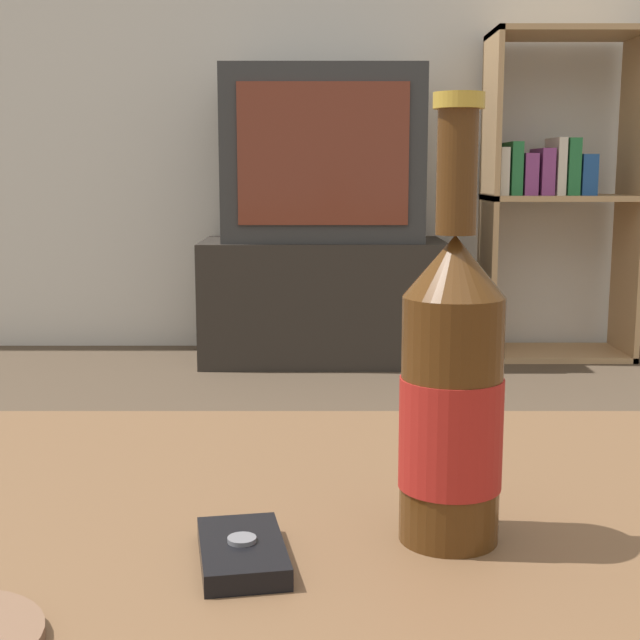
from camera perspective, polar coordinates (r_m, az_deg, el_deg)
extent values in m
cube|color=beige|center=(3.53, -0.67, 19.58)|extent=(8.00, 0.05, 2.60)
cube|color=#28231E|center=(3.23, 0.36, 1.26)|extent=(0.86, 0.42, 0.44)
cube|color=#2D2D2D|center=(3.20, 0.36, 10.51)|extent=(0.70, 0.37, 0.60)
cube|color=maroon|center=(3.01, 0.38, 10.57)|extent=(0.57, 0.01, 0.47)
cube|color=tan|center=(3.32, 10.94, 7.69)|extent=(0.02, 0.30, 1.17)
cube|color=tan|center=(3.46, 19.46, 7.39)|extent=(0.02, 0.30, 1.17)
cube|color=tan|center=(3.45, 14.86, -2.06)|extent=(0.54, 0.30, 0.02)
cube|color=tan|center=(3.38, 15.28, 7.56)|extent=(0.54, 0.30, 0.02)
cube|color=tan|center=(3.41, 15.72, 17.27)|extent=(0.54, 0.30, 0.02)
cube|color=beige|center=(3.33, 11.60, 9.30)|extent=(0.03, 0.21, 0.17)
cube|color=#236B38|center=(3.34, 12.35, 9.44)|extent=(0.04, 0.21, 0.19)
cube|color=#7F3875|center=(3.35, 13.20, 9.07)|extent=(0.05, 0.21, 0.15)
cube|color=#7F3875|center=(3.36, 14.19, 9.18)|extent=(0.05, 0.21, 0.17)
cube|color=beige|center=(3.37, 14.99, 9.46)|extent=(0.03, 0.21, 0.20)
cube|color=#236B38|center=(3.39, 15.72, 9.42)|extent=(0.04, 0.21, 0.20)
cube|color=navy|center=(3.40, 16.61, 8.90)|extent=(0.05, 0.21, 0.14)
cylinder|color=#47280F|center=(0.60, 8.54, -6.38)|extent=(0.07, 0.07, 0.17)
cylinder|color=maroon|center=(0.60, 8.52, -7.14)|extent=(0.07, 0.07, 0.07)
cone|color=#47280F|center=(0.58, 8.79, 3.43)|extent=(0.07, 0.07, 0.04)
cylinder|color=#47280F|center=(0.58, 8.94, 9.31)|extent=(0.03, 0.03, 0.08)
cylinder|color=#B79333|center=(0.58, 9.06, 13.70)|extent=(0.03, 0.03, 0.01)
cube|color=black|center=(0.59, -4.65, -14.58)|extent=(0.07, 0.10, 0.01)
cylinder|color=slate|center=(0.58, -4.66, -13.82)|extent=(0.02, 0.02, 0.00)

